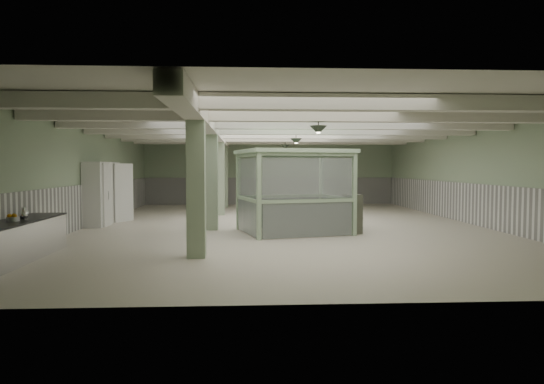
{
  "coord_description": "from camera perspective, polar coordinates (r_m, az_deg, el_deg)",
  "views": [
    {
      "loc": [
        -1.34,
        -17.31,
        2.12
      ],
      "look_at": [
        -0.5,
        -1.68,
        1.3
      ],
      "focal_mm": 32.0,
      "sensor_mm": 36.0,
      "label": 1
    }
  ],
  "objects": [
    {
      "name": "pendant_front",
      "position": [
        12.48,
        5.47,
        7.26
      ],
      "size": [
        0.44,
        0.44,
        0.22
      ],
      "primitive_type": "cone",
      "rotation": [
        3.14,
        0.0,
        0.0
      ],
      "color": "#2A3628",
      "rests_on": "ceiling"
    },
    {
      "name": "beam_e",
      "position": [
        19.9,
        0.81,
        6.75
      ],
      "size": [
        13.9,
        0.35,
        0.32
      ],
      "primitive_type": "cube",
      "color": "silver",
      "rests_on": "ceiling"
    },
    {
      "name": "column_c",
      "position": [
        21.34,
        -6.18,
        2.12
      ],
      "size": [
        0.42,
        0.42,
        3.6
      ],
      "primitive_type": "cube",
      "color": "#96AB89",
      "rests_on": "floor"
    },
    {
      "name": "beam_a",
      "position": [
        9.98,
        4.76,
        10.47
      ],
      "size": [
        13.9,
        0.35,
        0.32
      ],
      "primitive_type": "cube",
      "color": "silver",
      "rests_on": "ceiling"
    },
    {
      "name": "wall_front",
      "position": [
        7.44,
        7.33,
        0.51
      ],
      "size": [
        14.0,
        0.02,
        3.6
      ],
      "primitive_type": "cube",
      "color": "#8EA080",
      "rests_on": "floor"
    },
    {
      "name": "beam_c",
      "position": [
        14.93,
        2.12,
        7.99
      ],
      "size": [
        13.9,
        0.35,
        0.32
      ],
      "primitive_type": "cube",
      "color": "silver",
      "rests_on": "ceiling"
    },
    {
      "name": "column_a",
      "position": [
        11.37,
        -8.92,
        1.35
      ],
      "size": [
        0.42,
        0.42,
        3.6
      ],
      "primitive_type": "cube",
      "color": "#96AB89",
      "rests_on": "floor"
    },
    {
      "name": "wall_left",
      "position": [
        18.21,
        -21.18,
        1.79
      ],
      "size": [
        0.02,
        20.0,
        3.6
      ],
      "primitive_type": "cube",
      "color": "#8EA080",
      "rests_on": "floor"
    },
    {
      "name": "walkin_cooler",
      "position": [
        18.91,
        -19.28,
        0.02
      ],
      "size": [
        1.06,
        2.6,
        2.38
      ],
      "color": "silver",
      "rests_on": "floor"
    },
    {
      "name": "girder",
      "position": [
        17.39,
        -6.93,
        7.13
      ],
      "size": [
        0.45,
        19.9,
        0.4
      ],
      "primitive_type": "cube",
      "color": "silver",
      "rests_on": "ceiling"
    },
    {
      "name": "column_b",
      "position": [
        16.35,
        -7.13,
        1.86
      ],
      "size": [
        0.42,
        0.42,
        3.6
      ],
      "primitive_type": "cube",
      "color": "#96AB89",
      "rests_on": "floor"
    },
    {
      "name": "beam_f",
      "position": [
        22.39,
        0.37,
        6.33
      ],
      "size": [
        13.9,
        0.35,
        0.32
      ],
      "primitive_type": "cube",
      "color": "silver",
      "rests_on": "ceiling"
    },
    {
      "name": "wainscot_left",
      "position": [
        18.25,
        -21.04,
        -1.51
      ],
      "size": [
        0.05,
        19.9,
        1.5
      ],
      "primitive_type": "cube",
      "color": "white",
      "rests_on": "floor"
    },
    {
      "name": "wall_right",
      "position": [
        19.22,
        22.67,
        1.81
      ],
      "size": [
        0.02,
        20.0,
        3.6
      ],
      "primitive_type": "cube",
      "color": "#8EA080",
      "rests_on": "floor"
    },
    {
      "name": "pitcher_far",
      "position": [
        12.46,
        -27.18,
        -2.29
      ],
      "size": [
        0.26,
        0.28,
        0.29
      ],
      "primitive_type": null,
      "rotation": [
        0.0,
        0.0,
        0.38
      ],
      "color": "silver",
      "rests_on": "prep_counter"
    },
    {
      "name": "beam_d",
      "position": [
        17.41,
        1.37,
        7.28
      ],
      "size": [
        13.9,
        0.35,
        0.32
      ],
      "primitive_type": "cube",
      "color": "silver",
      "rests_on": "ceiling"
    },
    {
      "name": "orange_bowl",
      "position": [
        12.2,
        -28.18,
        -2.86
      ],
      "size": [
        0.32,
        0.32,
        0.1
      ],
      "primitive_type": "cylinder",
      "rotation": [
        0.0,
        0.0,
        0.18
      ],
      "color": "#B2B2B7",
      "rests_on": "prep_counter"
    },
    {
      "name": "wainscot_back",
      "position": [
        27.35,
        -0.25,
        0.13
      ],
      "size": [
        13.9,
        0.05,
        1.5
      ],
      "primitive_type": "cube",
      "color": "white",
      "rests_on": "floor"
    },
    {
      "name": "wainscot_right",
      "position": [
        19.25,
        22.54,
        -1.31
      ],
      "size": [
        0.05,
        19.9,
        1.5
      ],
      "primitive_type": "cube",
      "color": "white",
      "rests_on": "floor"
    },
    {
      "name": "beam_g",
      "position": [
        24.88,
        0.03,
        6.0
      ],
      "size": [
        13.9,
        0.35,
        0.32
      ],
      "primitive_type": "cube",
      "color": "silver",
      "rests_on": "ceiling"
    },
    {
      "name": "wall_back",
      "position": [
        27.34,
        -0.26,
        2.33
      ],
      "size": [
        14.0,
        0.02,
        3.6
      ],
      "primitive_type": "cube",
      "color": "#8EA080",
      "rests_on": "floor"
    },
    {
      "name": "filing_cabinet",
      "position": [
        15.61,
        9.45,
        -2.55
      ],
      "size": [
        0.57,
        0.68,
        1.24
      ],
      "primitive_type": "cube",
      "rotation": [
        0.0,
        0.0,
        0.35
      ],
      "color": "#5A5E4E",
      "rests_on": "floor"
    },
    {
      "name": "guard_booth",
      "position": [
        15.58,
        2.56,
        1.78
      ],
      "size": [
        3.89,
        3.52,
        2.66
      ],
      "rotation": [
        0.0,
        0.0,
        0.25
      ],
      "color": "#A6C49D",
      "rests_on": "floor"
    },
    {
      "name": "pendant_back",
      "position": [
        22.9,
        1.55,
        5.33
      ],
      "size": [
        0.44,
        0.44,
        0.22
      ],
      "primitive_type": "cone",
      "rotation": [
        3.14,
        0.0,
        0.0
      ],
      "color": "#2A3628",
      "rests_on": "ceiling"
    },
    {
      "name": "ceiling",
      "position": [
        17.42,
        1.37,
        7.87
      ],
      "size": [
        14.0,
        20.0,
        0.02
      ],
      "primitive_type": "cube",
      "color": "silver",
      "rests_on": "wall_back"
    },
    {
      "name": "pendant_mid",
      "position": [
        17.93,
        2.85,
        5.97
      ],
      "size": [
        0.44,
        0.44,
        0.22
      ],
      "primitive_type": "cone",
      "rotation": [
        3.14,
        0.0,
        0.0
      ],
      "color": "#2A3628",
      "rests_on": "ceiling"
    },
    {
      "name": "column_d",
      "position": [
        25.34,
        -5.69,
        2.26
      ],
      "size": [
        0.42,
        0.42,
        3.6
      ],
      "primitive_type": "cube",
      "color": "#96AB89",
      "rests_on": "floor"
    },
    {
      "name": "floor",
      "position": [
        17.49,
        1.36,
        -3.96
      ],
      "size": [
        20.0,
        20.0,
        0.0
      ],
      "primitive_type": "plane",
      "color": "silver",
      "rests_on": "ground"
    },
    {
      "name": "beam_b",
      "position": [
        12.45,
        3.17,
        8.99
      ],
      "size": [
        13.9,
        0.35,
        0.32
      ],
      "primitive_type": "cube",
      "color": "silver",
      "rests_on": "ceiling"
    }
  ]
}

